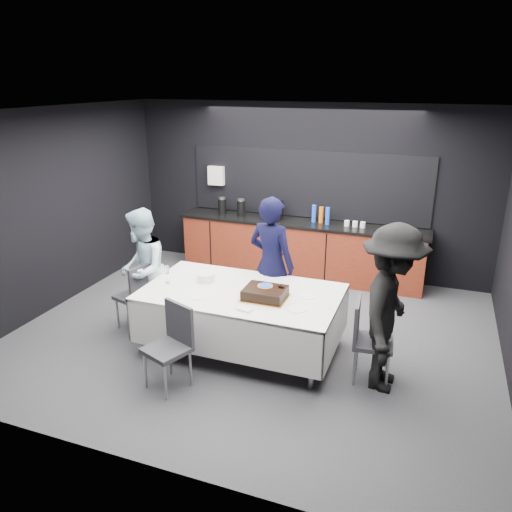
% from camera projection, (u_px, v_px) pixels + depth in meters
% --- Properties ---
extents(ground, '(6.00, 6.00, 0.00)m').
position_uv_depth(ground, '(253.00, 334.00, 6.51)').
color(ground, '#404045').
rests_on(ground, ground).
extents(room_shell, '(6.04, 5.04, 2.82)m').
position_uv_depth(room_shell, '(253.00, 194.00, 5.88)').
color(room_shell, white).
rests_on(room_shell, ground).
extents(kitchenette, '(4.10, 0.64, 2.05)m').
position_uv_depth(kitchenette, '(299.00, 244.00, 8.28)').
color(kitchenette, '#611E0F').
rests_on(kitchenette, ground).
extents(party_table, '(2.32, 1.32, 0.78)m').
position_uv_depth(party_table, '(241.00, 302.00, 5.94)').
color(party_table, '#99999E').
rests_on(party_table, ground).
extents(cake_assembly, '(0.50, 0.41, 0.16)m').
position_uv_depth(cake_assembly, '(265.00, 293.00, 5.67)').
color(cake_assembly, gold).
rests_on(cake_assembly, party_table).
extents(plate_stack, '(0.22, 0.22, 0.10)m').
position_uv_depth(plate_stack, '(206.00, 277.00, 6.17)').
color(plate_stack, white).
rests_on(plate_stack, party_table).
extents(loose_plate_near, '(0.18, 0.18, 0.01)m').
position_uv_depth(loose_plate_near, '(199.00, 297.00, 5.71)').
color(loose_plate_near, white).
rests_on(loose_plate_near, party_table).
extents(loose_plate_right_a, '(0.20, 0.20, 0.01)m').
position_uv_depth(loose_plate_right_a, '(308.00, 296.00, 5.74)').
color(loose_plate_right_a, white).
rests_on(loose_plate_right_a, party_table).
extents(loose_plate_right_b, '(0.22, 0.22, 0.01)m').
position_uv_depth(loose_plate_right_b, '(297.00, 309.00, 5.42)').
color(loose_plate_right_b, white).
rests_on(loose_plate_right_b, party_table).
extents(loose_plate_far, '(0.21, 0.21, 0.01)m').
position_uv_depth(loose_plate_far, '(260.00, 278.00, 6.26)').
color(loose_plate_far, white).
rests_on(loose_plate_far, party_table).
extents(fork_pile, '(0.18, 0.14, 0.03)m').
position_uv_depth(fork_pile, '(245.00, 309.00, 5.39)').
color(fork_pile, white).
rests_on(fork_pile, party_table).
extents(champagne_flute, '(0.06, 0.06, 0.22)m').
position_uv_depth(champagne_flute, '(167.00, 271.00, 6.07)').
color(champagne_flute, white).
rests_on(champagne_flute, party_table).
extents(chair_left, '(0.52, 0.52, 0.92)m').
position_uv_depth(chair_left, '(138.00, 292.00, 6.46)').
color(chair_left, '#313136').
rests_on(chair_left, ground).
extents(chair_right, '(0.46, 0.46, 0.92)m').
position_uv_depth(chair_right, '(366.00, 335.00, 5.39)').
color(chair_right, '#313136').
rests_on(chair_right, ground).
extents(chair_near, '(0.54, 0.54, 0.92)m').
position_uv_depth(chair_near, '(172.00, 340.00, 5.28)').
color(chair_near, '#313136').
rests_on(chair_near, ground).
extents(person_center, '(0.74, 0.58, 1.78)m').
position_uv_depth(person_center, '(271.00, 264.00, 6.41)').
color(person_center, black).
rests_on(person_center, ground).
extents(person_left, '(0.87, 0.96, 1.61)m').
position_uv_depth(person_left, '(142.00, 270.00, 6.47)').
color(person_left, '#ADCAD9').
rests_on(person_left, ground).
extents(person_right, '(0.73, 1.20, 1.81)m').
position_uv_depth(person_right, '(391.00, 309.00, 5.14)').
color(person_right, black).
rests_on(person_right, ground).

